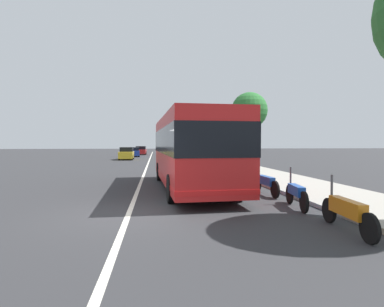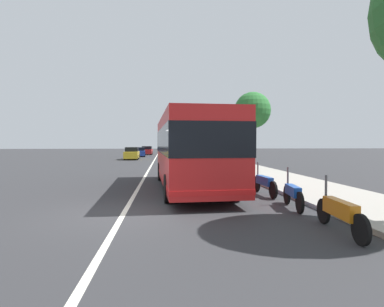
{
  "view_description": "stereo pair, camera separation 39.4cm",
  "coord_description": "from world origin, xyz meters",
  "px_view_note": "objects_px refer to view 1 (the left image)",
  "views": [
    {
      "loc": [
        -9.09,
        -0.8,
        2.08
      ],
      "look_at": [
        5.81,
        -2.56,
        1.58
      ],
      "focal_mm": 28.69,
      "sensor_mm": 36.0,
      "label": 1
    },
    {
      "loc": [
        -9.13,
        -1.19,
        2.08
      ],
      "look_at": [
        5.81,
        -2.56,
        1.58
      ],
      "focal_mm": 28.69,
      "sensor_mm": 36.0,
      "label": 2
    }
  ],
  "objects_px": {
    "car_behind_bus": "(167,151)",
    "car_ahead_same_lane": "(134,152)",
    "car_side_street": "(127,154)",
    "coach_bus": "(190,148)",
    "roadside_tree_mid_block": "(249,111)",
    "motorcycle_by_tree": "(266,183)",
    "motorcycle_angled": "(347,211)",
    "car_oncoming": "(141,151)",
    "motorcycle_nearest_curb": "(296,193)"
  },
  "relations": [
    {
      "from": "car_side_street",
      "to": "motorcycle_nearest_curb",
      "type": "bearing_deg",
      "value": 13.7
    },
    {
      "from": "motorcycle_nearest_curb",
      "to": "roadside_tree_mid_block",
      "type": "bearing_deg",
      "value": -3.06
    },
    {
      "from": "car_ahead_same_lane",
      "to": "motorcycle_angled",
      "type": "bearing_deg",
      "value": 7.1
    },
    {
      "from": "motorcycle_nearest_curb",
      "to": "roadside_tree_mid_block",
      "type": "relative_size",
      "value": 0.35
    },
    {
      "from": "coach_bus",
      "to": "car_ahead_same_lane",
      "type": "bearing_deg",
      "value": 5.26
    },
    {
      "from": "coach_bus",
      "to": "roadside_tree_mid_block",
      "type": "bearing_deg",
      "value": -35.65
    },
    {
      "from": "motorcycle_by_tree",
      "to": "car_ahead_same_lane",
      "type": "bearing_deg",
      "value": 8.77
    },
    {
      "from": "motorcycle_nearest_curb",
      "to": "car_side_street",
      "type": "bearing_deg",
      "value": 22.83
    },
    {
      "from": "roadside_tree_mid_block",
      "to": "car_oncoming",
      "type": "bearing_deg",
      "value": 15.87
    },
    {
      "from": "car_behind_bus",
      "to": "coach_bus",
      "type": "bearing_deg",
      "value": -178.06
    },
    {
      "from": "motorcycle_by_tree",
      "to": "roadside_tree_mid_block",
      "type": "bearing_deg",
      "value": -17.14
    },
    {
      "from": "coach_bus",
      "to": "motorcycle_nearest_curb",
      "type": "bearing_deg",
      "value": -150.69
    },
    {
      "from": "car_oncoming",
      "to": "car_behind_bus",
      "type": "bearing_deg",
      "value": 64.0
    },
    {
      "from": "coach_bus",
      "to": "motorcycle_angled",
      "type": "xyz_separation_m",
      "value": [
        -7.29,
        -2.87,
        -1.35
      ]
    },
    {
      "from": "car_oncoming",
      "to": "car_ahead_same_lane",
      "type": "bearing_deg",
      "value": -4.35
    },
    {
      "from": "motorcycle_angled",
      "to": "car_ahead_same_lane",
      "type": "distance_m",
      "value": 42.53
    },
    {
      "from": "car_side_street",
      "to": "roadside_tree_mid_block",
      "type": "xyz_separation_m",
      "value": [
        -17.45,
        -10.7,
        3.73
      ]
    },
    {
      "from": "motorcycle_by_tree",
      "to": "car_ahead_same_lane",
      "type": "relative_size",
      "value": 0.54
    },
    {
      "from": "motorcycle_by_tree",
      "to": "roadside_tree_mid_block",
      "type": "relative_size",
      "value": 0.4
    },
    {
      "from": "car_behind_bus",
      "to": "car_ahead_same_lane",
      "type": "height_order",
      "value": "car_behind_bus"
    },
    {
      "from": "motorcycle_angled",
      "to": "car_behind_bus",
      "type": "xyz_separation_m",
      "value": [
        47.38,
        2.52,
        0.22
      ]
    },
    {
      "from": "motorcycle_nearest_curb",
      "to": "car_behind_bus",
      "type": "height_order",
      "value": "car_behind_bus"
    },
    {
      "from": "car_side_street",
      "to": "coach_bus",
      "type": "bearing_deg",
      "value": 10.2
    },
    {
      "from": "motorcycle_angled",
      "to": "roadside_tree_mid_block",
      "type": "bearing_deg",
      "value": -4.7
    },
    {
      "from": "coach_bus",
      "to": "roadside_tree_mid_block",
      "type": "xyz_separation_m",
      "value": [
        8.44,
        -5.41,
        2.62
      ]
    },
    {
      "from": "motorcycle_by_tree",
      "to": "car_ahead_same_lane",
      "type": "height_order",
      "value": "car_ahead_same_lane"
    },
    {
      "from": "motorcycle_angled",
      "to": "car_oncoming",
      "type": "bearing_deg",
      "value": 12.62
    },
    {
      "from": "motorcycle_by_tree",
      "to": "car_behind_bus",
      "type": "height_order",
      "value": "car_behind_bus"
    },
    {
      "from": "motorcycle_nearest_curb",
      "to": "car_side_street",
      "type": "relative_size",
      "value": 0.45
    },
    {
      "from": "motorcycle_nearest_curb",
      "to": "roadside_tree_mid_block",
      "type": "height_order",
      "value": "roadside_tree_mid_block"
    },
    {
      "from": "coach_bus",
      "to": "motorcycle_angled",
      "type": "height_order",
      "value": "coach_bus"
    },
    {
      "from": "motorcycle_nearest_curb",
      "to": "motorcycle_angled",
      "type": "bearing_deg",
      "value": -173.04
    },
    {
      "from": "motorcycle_by_tree",
      "to": "car_oncoming",
      "type": "bearing_deg",
      "value": 5.72
    },
    {
      "from": "motorcycle_by_tree",
      "to": "roadside_tree_mid_block",
      "type": "xyz_separation_m",
      "value": [
        10.47,
        -2.57,
        3.98
      ]
    },
    {
      "from": "coach_bus",
      "to": "motorcycle_by_tree",
      "type": "relative_size",
      "value": 4.32
    },
    {
      "from": "car_side_street",
      "to": "car_behind_bus",
      "type": "xyz_separation_m",
      "value": [
        14.21,
        -5.65,
        -0.03
      ]
    },
    {
      "from": "car_behind_bus",
      "to": "roadside_tree_mid_block",
      "type": "bearing_deg",
      "value": -168.48
    },
    {
      "from": "car_side_street",
      "to": "motorcycle_angled",
      "type": "bearing_deg",
      "value": 12.47
    },
    {
      "from": "roadside_tree_mid_block",
      "to": "motorcycle_by_tree",
      "type": "bearing_deg",
      "value": 166.22
    },
    {
      "from": "coach_bus",
      "to": "motorcycle_angled",
      "type": "bearing_deg",
      "value": -161.48
    },
    {
      "from": "coach_bus",
      "to": "car_oncoming",
      "type": "bearing_deg",
      "value": 2.73
    },
    {
      "from": "motorcycle_by_tree",
      "to": "car_oncoming",
      "type": "xyz_separation_m",
      "value": [
        44.48,
        7.1,
        0.25
      ]
    },
    {
      "from": "motorcycle_angled",
      "to": "car_ahead_same_lane",
      "type": "height_order",
      "value": "car_ahead_same_lane"
    },
    {
      "from": "car_ahead_same_lane",
      "to": "car_oncoming",
      "type": "bearing_deg",
      "value": 171.04
    },
    {
      "from": "car_side_street",
      "to": "car_ahead_same_lane",
      "type": "distance_m",
      "value": 8.62
    },
    {
      "from": "coach_bus",
      "to": "motorcycle_nearest_curb",
      "type": "relative_size",
      "value": 4.95
    },
    {
      "from": "car_side_street",
      "to": "car_oncoming",
      "type": "xyz_separation_m",
      "value": [
        16.56,
        -1.03,
        0.01
      ]
    },
    {
      "from": "motorcycle_angled",
      "to": "car_side_street",
      "type": "height_order",
      "value": "car_side_street"
    },
    {
      "from": "motorcycle_nearest_curb",
      "to": "roadside_tree_mid_block",
      "type": "distance_m",
      "value": 13.87
    },
    {
      "from": "motorcycle_angled",
      "to": "car_ahead_same_lane",
      "type": "xyz_separation_m",
      "value": [
        41.79,
        7.88,
        0.2
      ]
    }
  ]
}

